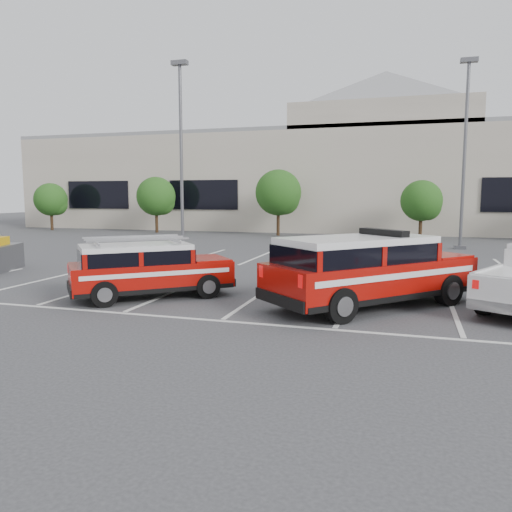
{
  "coord_description": "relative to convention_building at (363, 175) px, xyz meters",
  "views": [
    {
      "loc": [
        4.2,
        -13.71,
        2.99
      ],
      "look_at": [
        -0.42,
        1.42,
        1.05
      ],
      "focal_mm": 35.0,
      "sensor_mm": 36.0,
      "label": 1
    }
  ],
  "objects": [
    {
      "name": "tree_mid_left",
      "position": [
        -5.09,
        -9.82,
        -1.68
      ],
      "size": [
        3.37,
        3.37,
        4.85
      ],
      "color": "#3F2B19",
      "rests_on": "ground"
    },
    {
      "name": "light_pole_mid",
      "position": [
        6.82,
        -15.86,
        0.47
      ],
      "size": [
        0.9,
        0.6,
        10.24
      ],
      "color": "#59595E",
      "rests_on": "ground"
    },
    {
      "name": "fire_chief_suv",
      "position": [
        3.05,
        -32.11,
        -3.87
      ],
      "size": [
        5.57,
        5.78,
        2.07
      ],
      "rotation": [
        0.0,
        0.0,
        -0.75
      ],
      "color": "#930C07",
      "rests_on": "ground"
    },
    {
      "name": "tree_far_left",
      "position": [
        -25.09,
        -9.82,
        -2.22
      ],
      "size": [
        2.77,
        2.77,
        3.99
      ],
      "color": "#3F2B19",
      "rests_on": "ground"
    },
    {
      "name": "stall_markings",
      "position": [
        -0.18,
        -27.36,
        -4.71
      ],
      "size": [
        23.0,
        15.0,
        0.01
      ],
      "primitive_type": "cube",
      "color": "silver",
      "rests_on": "ground"
    },
    {
      "name": "convention_building",
      "position": [
        0.0,
        0.0,
        0.0
      ],
      "size": [
        60.0,
        16.99,
        13.2
      ],
      "color": "beige",
      "rests_on": "ground"
    },
    {
      "name": "ground",
      "position": [
        -0.18,
        -31.86,
        -4.72
      ],
      "size": [
        120.0,
        120.0,
        0.0
      ],
      "primitive_type": "plane",
      "color": "#353538",
      "rests_on": "ground"
    },
    {
      "name": "tree_mid_right",
      "position": [
        4.91,
        -9.82,
        -2.22
      ],
      "size": [
        2.77,
        2.77,
        3.99
      ],
      "color": "#3F2B19",
      "rests_on": "ground"
    },
    {
      "name": "ladder_suv",
      "position": [
        -3.2,
        -32.72,
        -4.01
      ],
      "size": [
        4.6,
        4.29,
        1.79
      ],
      "rotation": [
        0.0,
        0.0,
        -0.87
      ],
      "color": "#930C07",
      "rests_on": "ground"
    },
    {
      "name": "tree_left",
      "position": [
        -15.09,
        -9.82,
        -1.95
      ],
      "size": [
        3.07,
        3.07,
        4.42
      ],
      "color": "#3F2B19",
      "rests_on": "ground"
    },
    {
      "name": "light_pole_left",
      "position": [
        -8.18,
        -19.86,
        0.47
      ],
      "size": [
        0.9,
        0.6,
        10.24
      ],
      "color": "#59595E",
      "rests_on": "ground"
    }
  ]
}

